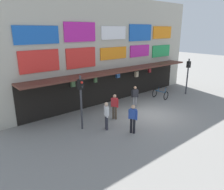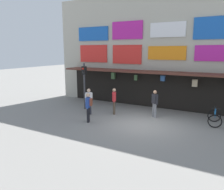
{
  "view_description": "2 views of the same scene",
  "coord_description": "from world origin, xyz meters",
  "px_view_note": "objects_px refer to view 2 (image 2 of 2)",
  "views": [
    {
      "loc": [
        -10.87,
        -8.76,
        5.6
      ],
      "look_at": [
        -2.47,
        1.23,
        1.61
      ],
      "focal_mm": 34.24,
      "sensor_mm": 36.0,
      "label": 1
    },
    {
      "loc": [
        4.21,
        -11.17,
        4.03
      ],
      "look_at": [
        -2.46,
        0.82,
        1.29
      ],
      "focal_mm": 35.79,
      "sensor_mm": 36.0,
      "label": 2
    }
  ],
  "objects_px": {
    "bicycle_parked": "(215,118)",
    "pedestrian_in_purple": "(114,100)",
    "pedestrian_in_blue": "(88,105)",
    "pedestrian_in_black": "(155,102)",
    "pedestrian_in_yellow": "(89,100)",
    "traffic_light_near": "(84,79)"
  },
  "relations": [
    {
      "from": "bicycle_parked",
      "to": "pedestrian_in_purple",
      "type": "xyz_separation_m",
      "value": [
        -5.84,
        -0.83,
        0.55
      ]
    },
    {
      "from": "pedestrian_in_blue",
      "to": "bicycle_parked",
      "type": "bearing_deg",
      "value": 25.16
    },
    {
      "from": "pedestrian_in_black",
      "to": "pedestrian_in_blue",
      "type": "height_order",
      "value": "same"
    },
    {
      "from": "bicycle_parked",
      "to": "pedestrian_in_blue",
      "type": "xyz_separation_m",
      "value": [
        -6.33,
        -2.97,
        0.59
      ]
    },
    {
      "from": "pedestrian_in_yellow",
      "to": "pedestrian_in_blue",
      "type": "distance_m",
      "value": 1.55
    },
    {
      "from": "pedestrian_in_black",
      "to": "pedestrian_in_blue",
      "type": "bearing_deg",
      "value": -137.37
    },
    {
      "from": "pedestrian_in_black",
      "to": "pedestrian_in_blue",
      "type": "distance_m",
      "value": 4.04
    },
    {
      "from": "traffic_light_near",
      "to": "pedestrian_in_yellow",
      "type": "relative_size",
      "value": 1.9
    },
    {
      "from": "traffic_light_near",
      "to": "pedestrian_in_blue",
      "type": "distance_m",
      "value": 3.18
    },
    {
      "from": "pedestrian_in_blue",
      "to": "pedestrian_in_black",
      "type": "bearing_deg",
      "value": 42.63
    },
    {
      "from": "traffic_light_near",
      "to": "pedestrian_in_blue",
      "type": "height_order",
      "value": "traffic_light_near"
    },
    {
      "from": "traffic_light_near",
      "to": "pedestrian_in_yellow",
      "type": "xyz_separation_m",
      "value": [
        1.04,
        -0.98,
        -1.19
      ]
    },
    {
      "from": "bicycle_parked",
      "to": "pedestrian_in_yellow",
      "type": "height_order",
      "value": "pedestrian_in_yellow"
    },
    {
      "from": "pedestrian_in_blue",
      "to": "pedestrian_in_yellow",
      "type": "bearing_deg",
      "value": 123.86
    },
    {
      "from": "pedestrian_in_black",
      "to": "pedestrian_in_purple",
      "type": "bearing_deg",
      "value": -166.47
    },
    {
      "from": "pedestrian_in_purple",
      "to": "bicycle_parked",
      "type": "bearing_deg",
      "value": 8.11
    },
    {
      "from": "pedestrian_in_black",
      "to": "bicycle_parked",
      "type": "bearing_deg",
      "value": 4.01
    },
    {
      "from": "bicycle_parked",
      "to": "pedestrian_in_black",
      "type": "height_order",
      "value": "pedestrian_in_black"
    },
    {
      "from": "pedestrian_in_black",
      "to": "pedestrian_in_purple",
      "type": "height_order",
      "value": "same"
    },
    {
      "from": "bicycle_parked",
      "to": "pedestrian_in_blue",
      "type": "height_order",
      "value": "pedestrian_in_blue"
    },
    {
      "from": "traffic_light_near",
      "to": "pedestrian_in_yellow",
      "type": "bearing_deg",
      "value": -43.27
    },
    {
      "from": "traffic_light_near",
      "to": "pedestrian_in_black",
      "type": "distance_m",
      "value": 5.05
    }
  ]
}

